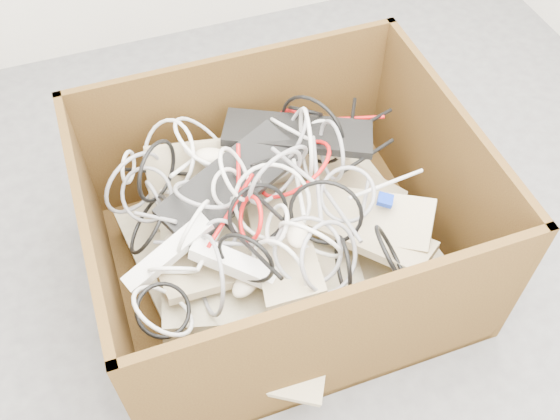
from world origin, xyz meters
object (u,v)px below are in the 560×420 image
object	(u,v)px
power_strip_left	(168,253)
power_strip_right	(242,267)
vga_plug	(385,200)
cardboard_box	(278,245)

from	to	relation	value
power_strip_left	power_strip_right	size ratio (longest dim) A/B	0.96
power_strip_right	vga_plug	world-z (taller)	power_strip_right
cardboard_box	power_strip_left	xyz separation A→B (m)	(-0.34, -0.07, 0.22)
vga_plug	power_strip_left	bearing A→B (deg)	-149.38
cardboard_box	vga_plug	size ratio (longest dim) A/B	24.44
power_strip_right	vga_plug	distance (m)	0.47
power_strip_left	vga_plug	world-z (taller)	power_strip_left
power_strip_right	vga_plug	bearing A→B (deg)	48.66
cardboard_box	power_strip_right	bearing A→B (deg)	-134.45
power_strip_right	cardboard_box	bearing A→B (deg)	85.12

